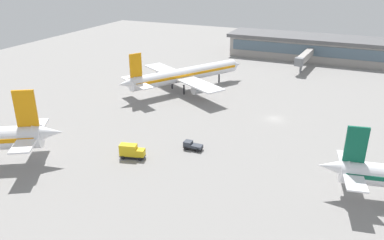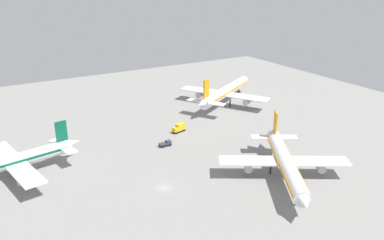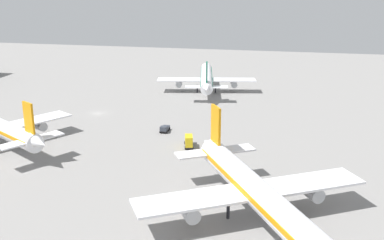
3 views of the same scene
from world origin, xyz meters
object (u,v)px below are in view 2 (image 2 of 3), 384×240
Objects in this scene: airplane_taxiing at (285,162)px; pushback_tractor at (166,143)px; airplane_distant at (225,92)px; airplane_at_gate at (9,163)px; catering_truck at (179,128)px.

pushback_tractor is (-20.03, 39.70, -4.49)m from airplane_taxiing.
airplane_taxiing is 74.20m from airplane_distant.
catering_truck is at bearing 175.65° from airplane_at_gate.
airplane_distant is 41.52m from catering_truck.
airplane_distant reaches higher than catering_truck.
airplane_distant is 11.17× the size of pushback_tractor.
airplane_at_gate is 10.59× the size of pushback_tractor.
catering_truck is 14.29m from pushback_tractor.
airplane_taxiing is 44.69m from pushback_tractor.
catering_truck is (-9.28, 49.09, -3.77)m from airplane_taxiing.
airplane_at_gate is at bearing 164.73° from airplane_distant.
pushback_tractor is (-10.75, -9.39, -0.73)m from catering_truck.
airplane_distant is 8.35× the size of catering_truck.
airplane_taxiing is 10.01× the size of pushback_tractor.
airplane_at_gate is 51.70m from pushback_tractor.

